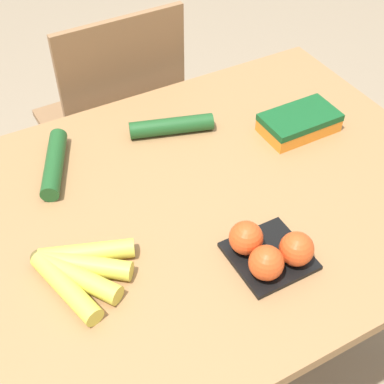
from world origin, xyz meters
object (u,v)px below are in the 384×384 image
chair (116,128)px  cucumber_near (172,126)px  carrot_bag (299,121)px  banana_bunch (78,270)px  tomato_pack (269,251)px  cucumber_far (54,164)px

chair → cucumber_near: chair is taller
chair → carrot_bag: bearing=116.1°
chair → banana_bunch: size_ratio=4.65×
chair → carrot_bag: 0.70m
tomato_pack → cucumber_near: size_ratio=0.70×
carrot_bag → cucumber_far: size_ratio=0.91×
cucumber_far → tomato_pack: bearing=-58.8°
chair → banana_bunch: chair is taller
chair → cucumber_far: 0.59m
chair → tomato_pack: size_ratio=6.28×
cucumber_near → cucumber_far: bearing=179.3°
tomato_pack → banana_bunch: bearing=156.3°
cucumber_far → cucumber_near: bearing=-0.7°
banana_bunch → carrot_bag: 0.67m
chair → tomato_pack: bearing=87.7°
banana_bunch → tomato_pack: tomato_pack is taller
banana_bunch → cucumber_near: size_ratio=0.95×
chair → tomato_pack: (-0.02, -0.88, 0.30)m
banana_bunch → cucumber_near: cucumber_near is taller
carrot_bag → cucumber_near: bearing=152.9°
tomato_pack → cucumber_far: bearing=121.2°
banana_bunch → tomato_pack: size_ratio=1.35×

